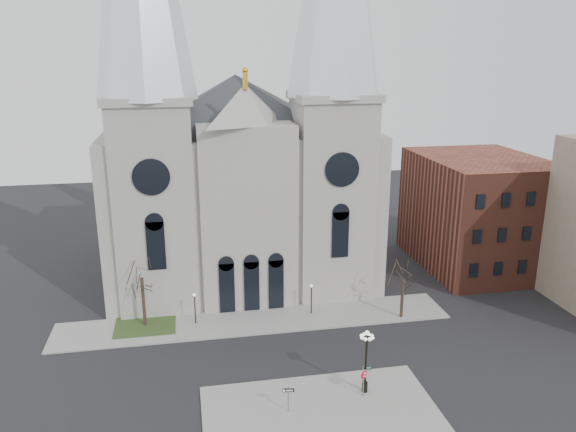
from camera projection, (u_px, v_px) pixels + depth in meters
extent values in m
plane|color=black|center=(272.00, 381.00, 47.10)|extent=(160.00, 160.00, 0.00)
cube|color=gray|center=(321.00, 412.00, 42.90)|extent=(18.00, 10.00, 0.14)
cube|color=gray|center=(255.00, 321.00, 57.44)|extent=(40.00, 6.00, 0.14)
cube|color=#2C401B|center=(145.00, 325.00, 56.43)|extent=(6.00, 5.00, 0.18)
cube|color=#A4A099|center=(238.00, 200.00, 69.04)|extent=(30.00, 24.00, 18.00)
pyramid|color=#2D3035|center=(235.00, 74.00, 64.79)|extent=(33.00, 26.40, 6.00)
cube|color=#A4A099|center=(156.00, 206.00, 58.78)|extent=(8.00, 8.00, 22.00)
cylinder|color=black|center=(151.00, 177.00, 53.83)|extent=(3.60, 0.30, 3.60)
cube|color=#A4A099|center=(331.00, 198.00, 62.15)|extent=(8.00, 8.00, 22.00)
cylinder|color=black|center=(342.00, 169.00, 57.20)|extent=(3.60, 0.30, 3.60)
cube|color=#A4A099|center=(248.00, 217.00, 59.41)|extent=(10.00, 5.00, 19.50)
pyramid|color=#A4A099|center=(245.00, 104.00, 56.07)|extent=(11.00, 5.00, 4.00)
cube|color=brown|center=(478.00, 212.00, 71.15)|extent=(14.00, 18.00, 14.00)
cylinder|color=black|center=(144.00, 302.00, 55.71)|extent=(0.32, 0.32, 5.25)
cylinder|color=black|center=(402.00, 299.00, 57.64)|extent=(0.32, 0.32, 4.20)
cylinder|color=black|center=(195.00, 309.00, 56.41)|extent=(0.12, 0.12, 3.00)
sphere|color=white|center=(194.00, 295.00, 55.95)|extent=(0.32, 0.32, 0.32)
cylinder|color=black|center=(311.00, 300.00, 58.53)|extent=(0.12, 0.12, 3.00)
sphere|color=white|center=(311.00, 286.00, 58.08)|extent=(0.32, 0.32, 0.32)
cylinder|color=slate|center=(363.00, 383.00, 44.58)|extent=(0.09, 0.09, 2.26)
cylinder|color=red|center=(364.00, 374.00, 44.36)|extent=(0.79, 0.11, 0.79)
cylinder|color=white|center=(364.00, 374.00, 44.36)|extent=(0.84, 0.10, 0.84)
cube|color=white|center=(364.00, 373.00, 44.32)|extent=(0.43, 0.06, 0.10)
cube|color=white|center=(364.00, 376.00, 44.39)|extent=(0.49, 0.07, 0.10)
cylinder|color=black|center=(366.00, 365.00, 44.76)|extent=(0.17, 0.17, 4.83)
cylinder|color=black|center=(365.00, 387.00, 45.32)|extent=(0.46, 0.46, 0.84)
sphere|color=white|center=(367.00, 333.00, 43.94)|extent=(0.34, 0.34, 0.34)
cylinder|color=slate|center=(288.00, 399.00, 42.63)|extent=(0.09, 0.09, 2.12)
cube|color=black|center=(288.00, 390.00, 42.40)|extent=(0.92, 0.18, 0.30)
cylinder|color=slate|center=(363.00, 379.00, 45.16)|extent=(0.09, 0.09, 2.26)
cube|color=#0C5427|center=(367.00, 368.00, 44.96)|extent=(0.64, 0.04, 0.15)
cube|color=#0C5427|center=(367.00, 370.00, 45.01)|extent=(0.64, 0.04, 0.15)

